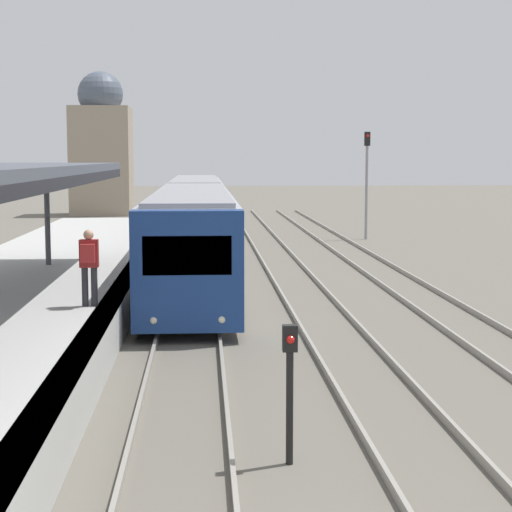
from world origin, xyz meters
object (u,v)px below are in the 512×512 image
Objects in this scene: train_near at (194,217)px; signal_mast_far at (367,173)px; person_on_platform at (89,261)px; signal_post_near at (290,379)px.

signal_mast_far is (8.66, 7.88, 1.67)m from train_near.
signal_mast_far reaches higher than person_on_platform.
signal_mast_far reaches higher than train_near.
signal_mast_far is (10.77, 24.55, 1.46)m from person_on_platform.
person_on_platform is at bearing 116.46° from signal_post_near.
person_on_platform is at bearing -113.68° from signal_mast_far.
train_near is at bearing 93.60° from signal_post_near.
train_near reaches higher than signal_post_near.
train_near is 17.02× the size of signal_post_near.
person_on_platform is 16.80m from train_near.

